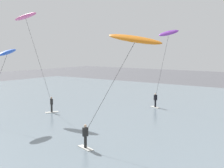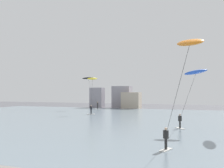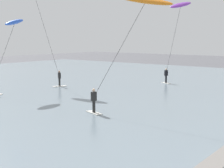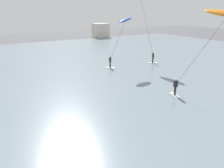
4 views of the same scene
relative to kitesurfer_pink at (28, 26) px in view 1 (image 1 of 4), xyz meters
name	(u,v)px [view 1 (image 1 of 4)]	position (x,y,z in m)	size (l,w,h in m)	color
kitesurfer_pink	(28,26)	(0.00, 0.00, 0.00)	(1.70, 5.49, 10.56)	silver
kitesurfer_purple	(167,41)	(9.04, -11.86, -1.65)	(2.96, 3.21, 8.91)	silver
kitesurfer_orange	(131,48)	(-4.98, -16.27, -2.33)	(3.47, 5.28, 7.84)	silver
kitesurfer_blue	(4,61)	(-5.10, -2.85, -3.55)	(3.75, 2.40, 6.82)	silver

